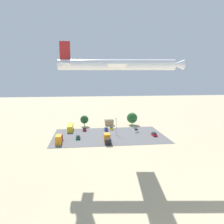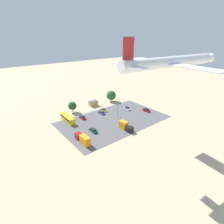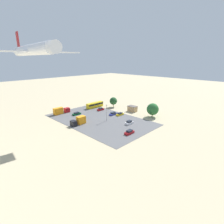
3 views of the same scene
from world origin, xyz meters
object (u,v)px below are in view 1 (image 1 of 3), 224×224
at_px(parked_car_1, 111,128).
at_px(parked_car_4, 136,130).
at_px(bus, 70,127).
at_px(parked_truck_1, 107,139).
at_px(parked_car_0, 78,137).
at_px(shed_building, 109,122).
at_px(parked_car_5, 85,129).
at_px(airplane, 120,65).
at_px(parked_truck_0, 59,139).
at_px(parked_car_2, 106,129).
at_px(parked_car_3, 154,134).

distance_m(parked_car_1, parked_car_4, 13.72).
bearing_deg(parked_car_4, bus, -12.73).
distance_m(bus, parked_car_1, 21.73).
bearing_deg(parked_truck_1, parked_car_0, -30.16).
bearing_deg(shed_building, parked_car_5, 39.50).
relative_size(parked_car_0, parked_car_5, 1.11).
bearing_deg(airplane, shed_building, -175.59).
height_order(shed_building, parked_truck_1, parked_truck_1).
xyz_separation_m(parked_car_1, parked_truck_1, (4.54, 23.25, 1.05)).
height_order(parked_car_0, parked_truck_0, parked_truck_0).
xyz_separation_m(bus, parked_truck_1, (-17.15, 24.05, -0.01)).
xyz_separation_m(bus, parked_truck_0, (3.47, 21.53, -0.01)).
bearing_deg(airplane, parked_car_1, -176.20).
relative_size(parked_car_5, parked_truck_1, 0.58).
bearing_deg(parked_truck_0, bus, 80.84).
bearing_deg(shed_building, parked_car_0, 57.03).
xyz_separation_m(parked_car_1, airplane, (2.25, 41.63, 31.30)).
height_order(parked_car_0, parked_car_5, parked_car_5).
relative_size(parked_car_2, parked_car_3, 1.01).
height_order(parked_truck_0, parked_truck_1, parked_truck_1).
xyz_separation_m(parked_car_1, parked_car_4, (-11.92, 6.80, 0.10)).
xyz_separation_m(parked_car_2, parked_car_5, (11.32, -1.16, -0.02)).
relative_size(bus, parked_car_0, 2.51).
distance_m(shed_building, parked_car_2, 13.31).
relative_size(parked_car_3, airplane, 0.11).
bearing_deg(parked_car_1, bus, 177.91).
distance_m(parked_car_4, parked_truck_0, 39.62).
height_order(parked_car_1, parked_truck_0, parked_truck_0).
xyz_separation_m(parked_car_1, parked_car_5, (14.28, 1.10, 0.05)).
height_order(parked_car_1, parked_truck_1, parked_truck_1).
distance_m(parked_car_0, parked_car_5, 15.08).
bearing_deg(shed_building, parked_car_3, 125.98).
bearing_deg(parked_car_5, parked_truck_0, 61.00).
distance_m(parked_car_4, airplane, 48.86).
height_order(parked_car_5, airplane, airplane).
height_order(parked_car_1, airplane, airplane).
relative_size(bus, parked_car_2, 2.60).
distance_m(shed_building, parked_car_5, 18.55).
xyz_separation_m(shed_building, parked_car_1, (0.02, 10.68, -0.90)).
bearing_deg(bus, parked_car_0, 105.01).
bearing_deg(parked_truck_0, parked_car_0, 31.39).
relative_size(shed_building, parked_truck_1, 0.72).
bearing_deg(parked_truck_1, parked_car_3, -161.24).
bearing_deg(parked_car_2, parked_car_0, -136.30).
xyz_separation_m(parked_car_2, parked_car_4, (-14.88, 4.54, 0.03)).
relative_size(bus, parked_car_4, 2.81).
bearing_deg(bus, airplane, 114.62).
distance_m(parked_car_0, parked_car_1, 23.43).
bearing_deg(parked_car_0, shed_building, -122.97).
xyz_separation_m(parked_car_4, airplane, (14.17, 34.83, 31.20)).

